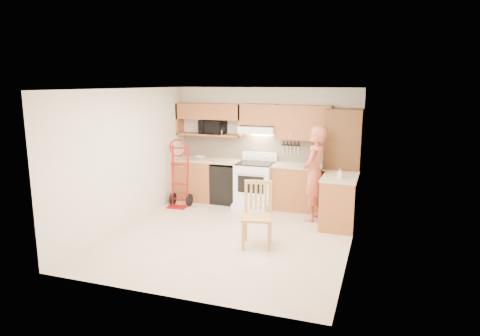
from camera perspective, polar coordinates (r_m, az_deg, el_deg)
The scene contains 28 objects.
floor at distance 7.45m, azimuth -1.27°, elevation -9.13°, with size 4.00×4.50×0.02m, color beige.
ceiling at distance 6.97m, azimuth -1.36°, elevation 10.65°, with size 4.00×4.50×0.02m, color white.
wall_back at distance 9.23m, azimuth 3.56°, elevation 2.96°, with size 4.00×0.02×2.50m, color #F2E4CC.
wall_front at distance 5.10m, azimuth -10.16°, elevation -4.15°, with size 4.00×0.02×2.50m, color #F2E4CC.
wall_left at distance 8.01m, azimuth -14.92°, elevation 1.31°, with size 0.02×4.50×2.50m, color #F2E4CC.
wall_right at distance 6.69m, azimuth 15.06°, elevation -0.65°, with size 0.02×4.50×2.50m, color #F2E4CC.
backsplash at distance 9.21m, azimuth 3.51°, elevation 2.63°, with size 3.92×0.03×0.55m, color beige.
lower_cab_left at distance 9.62m, azimuth -5.94°, elevation -1.59°, with size 0.90×0.60×0.90m, color #B05D2E.
dishwasher at distance 9.34m, azimuth -1.75°, elevation -2.08°, with size 0.60×0.60×0.85m, color black.
lower_cab_right at distance 8.90m, azimuth 8.12°, elevation -2.70°, with size 1.14×0.60×0.90m, color #B05D2E.
countertop_left at distance 9.40m, azimuth -4.34°, elevation 1.07°, with size 1.50×0.63×0.04m, color beige.
countertop_right at distance 8.80m, azimuth 8.21°, elevation 0.27°, with size 1.14×0.63×0.04m, color beige.
cab_return_right at distance 8.02m, azimuth 13.15°, elevation -4.47°, with size 0.60×1.00×0.90m, color #B05D2E.
countertop_return at distance 7.91m, azimuth 13.31°, elevation -1.19°, with size 0.63×1.00×0.04m, color beige.
pantry_tall at distance 8.67m, azimuth 13.56°, elevation 0.77°, with size 0.70×0.60×2.10m, color brown.
upper_cab_left at distance 9.39m, azimuth -4.11°, elevation 7.58°, with size 1.50×0.33×0.34m, color #B05D2E.
upper_shelf_mw at distance 9.44m, azimuth -4.06°, elevation 4.49°, with size 1.50×0.33×0.04m, color #B05D2E.
upper_cab_center at distance 9.02m, azimuth 2.57°, elevation 7.19°, with size 0.76×0.33×0.44m, color #B05D2E.
upper_cab_right at distance 8.81m, azimuth 8.54°, elevation 6.06°, with size 1.14×0.33×0.70m, color #B05D2E.
range_hood at distance 8.98m, azimuth 2.44°, elevation 5.18°, with size 0.76×0.46×0.14m, color white.
knife_strip at distance 9.05m, azimuth 6.83°, elevation 2.67°, with size 0.40×0.05×0.29m, color black, non-canonical shape.
microwave at distance 9.40m, azimuth -3.69°, elevation 5.52°, with size 0.55×0.37×0.30m, color black.
range at distance 8.93m, azimuth 1.96°, elevation -1.80°, with size 0.77×1.01×1.13m, color white, non-canonical shape.
person at distance 8.16m, azimuth 9.92°, elevation -0.76°, with size 0.66×0.43×1.81m, color #BE5B42.
hand_truck at distance 9.05m, azimuth -8.26°, elevation -1.14°, with size 0.52×0.47×1.31m, color #A00E0C, non-canonical shape.
dining_chair at distance 6.83m, azimuth 2.31°, elevation -6.33°, with size 0.47×0.51×1.05m, color tan, non-canonical shape.
soap_bottle at distance 7.73m, azimuth 13.22°, elevation -0.67°, with size 0.08×0.08×0.17m, color white.
bowl at distance 9.47m, azimuth -5.34°, elevation 1.42°, with size 0.23×0.23×0.06m, color white.
Camera 1 is at (2.42, -6.54, 2.60)m, focal length 31.83 mm.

